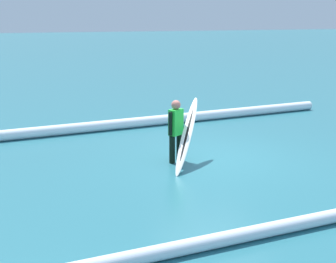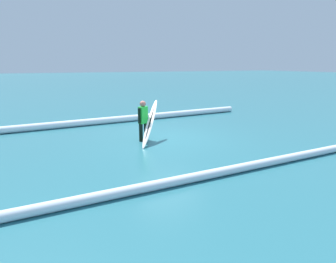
{
  "view_description": "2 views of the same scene",
  "coord_description": "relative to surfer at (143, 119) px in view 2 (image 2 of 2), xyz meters",
  "views": [
    {
      "loc": [
        4.94,
        9.66,
        3.38
      ],
      "look_at": [
        1.56,
        0.96,
        1.03
      ],
      "focal_mm": 49.02,
      "sensor_mm": 36.0,
      "label": 1
    },
    {
      "loc": [
        4.42,
        9.55,
        2.78
      ],
      "look_at": [
        0.95,
        2.09,
        0.81
      ],
      "focal_mm": 30.04,
      "sensor_mm": 36.0,
      "label": 2
    }
  ],
  "objects": [
    {
      "name": "surfboard",
      "position": [
        -0.16,
        0.28,
        -0.11
      ],
      "size": [
        1.31,
        1.6,
        1.47
      ],
      "color": "white",
      "rests_on": "ground_plane"
    },
    {
      "name": "surfer",
      "position": [
        0.0,
        0.0,
        0.0
      ],
      "size": [
        0.46,
        0.39,
        1.49
      ],
      "rotation": [
        0.0,
        0.0,
        0.53
      ],
      "color": "black",
      "rests_on": "ground_plane"
    },
    {
      "name": "ground_plane",
      "position": [
        -0.97,
        0.04,
        -0.83
      ],
      "size": [
        186.86,
        186.86,
        0.0
      ],
      "primitive_type": "plane",
      "color": "#296C78"
    },
    {
      "name": "wave_crest_foreground",
      "position": [
        0.72,
        -3.63,
        -0.67
      ],
      "size": [
        15.53,
        1.14,
        0.31
      ],
      "primitive_type": "cylinder",
      "rotation": [
        0.0,
        1.57,
        0.05
      ],
      "color": "white",
      "rests_on": "ground_plane"
    },
    {
      "name": "wave_crest_midground",
      "position": [
        -3.7,
        4.0,
        -0.72
      ],
      "size": [
        22.11,
        0.83,
        0.23
      ],
      "primitive_type": "cylinder",
      "rotation": [
        0.0,
        1.57,
        0.03
      ],
      "color": "white",
      "rests_on": "ground_plane"
    }
  ]
}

